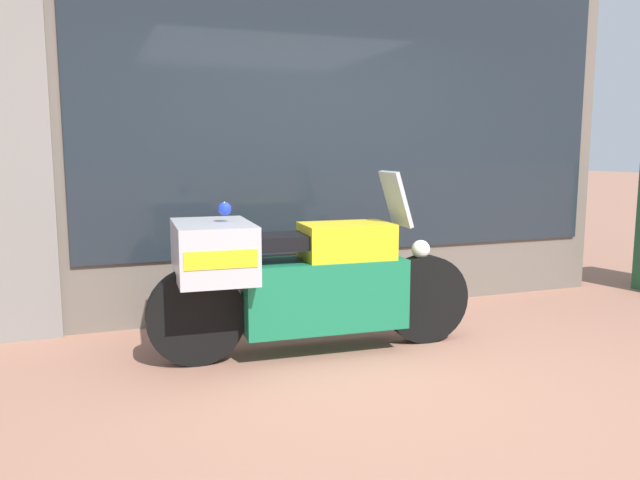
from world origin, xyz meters
TOP-DOWN VIEW (x-y plane):
  - ground_plane at (0.00, 0.00)m, footprint 60.00×60.00m
  - shop_building at (-0.42, 2.00)m, footprint 6.05×0.55m
  - window_display at (0.39, 2.03)m, footprint 4.67×0.30m
  - paramedic_motorcycle at (-0.51, 0.76)m, footprint 2.38×0.78m

SIDE VIEW (x-z plane):
  - ground_plane at x=0.00m, z-range 0.00..0.00m
  - window_display at x=0.39m, z-range -0.53..1.49m
  - paramedic_motorcycle at x=-0.51m, z-range -0.08..1.21m
  - shop_building at x=-0.42m, z-range 0.01..3.61m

